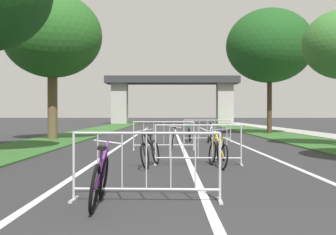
# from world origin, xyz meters

# --- Properties ---
(grass_verge_left) EXTENTS (3.08, 67.65, 0.05)m
(grass_verge_left) POSITION_xyz_m (-6.19, 27.67, 0.03)
(grass_verge_left) COLOR #2D5B26
(grass_verge_left) RESTS_ON ground
(grass_verge_right) EXTENTS (3.08, 67.65, 0.05)m
(grass_verge_right) POSITION_xyz_m (6.19, 27.67, 0.03)
(grass_verge_right) COLOR #2D5B26
(grass_verge_right) RESTS_ON ground
(sidewalk_path_right) EXTENTS (2.18, 67.65, 0.08)m
(sidewalk_path_right) POSITION_xyz_m (8.82, 27.67, 0.04)
(sidewalk_path_right) COLOR #9E9B93
(sidewalk_path_right) RESTS_ON ground
(lane_stripe_center) EXTENTS (0.14, 39.14, 0.01)m
(lane_stripe_center) POSITION_xyz_m (0.00, 19.57, 0.00)
(lane_stripe_center) COLOR silver
(lane_stripe_center) RESTS_ON ground
(lane_stripe_right_lane) EXTENTS (0.14, 39.14, 0.01)m
(lane_stripe_right_lane) POSITION_xyz_m (2.56, 19.57, 0.00)
(lane_stripe_right_lane) COLOR silver
(lane_stripe_right_lane) RESTS_ON ground
(lane_stripe_left_lane) EXTENTS (0.14, 39.14, 0.01)m
(lane_stripe_left_lane) POSITION_xyz_m (-2.56, 19.57, 0.00)
(lane_stripe_left_lane) COLOR silver
(lane_stripe_left_lane) RESTS_ON ground
(overpass_bridge) EXTENTS (18.12, 4.02, 6.44)m
(overpass_bridge) POSITION_xyz_m (0.00, 55.91, 4.53)
(overpass_bridge) COLOR #2D2D30
(overpass_bridge) RESTS_ON ground
(tree_left_oak_near) EXTENTS (5.04, 5.04, 7.47)m
(tree_left_oak_near) POSITION_xyz_m (-6.47, 19.58, 5.30)
(tree_left_oak_near) COLOR brown
(tree_left_oak_near) RESTS_ON ground
(tree_right_pine_near) EXTENTS (5.76, 5.76, 8.31)m
(tree_right_pine_near) POSITION_xyz_m (6.18, 26.13, 5.85)
(tree_right_pine_near) COLOR #3D2D1E
(tree_right_pine_near) RESTS_ON ground
(crowd_barrier_nearest) EXTENTS (2.29, 0.53, 1.05)m
(crowd_barrier_nearest) POSITION_xyz_m (-0.90, 4.44, 0.52)
(crowd_barrier_nearest) COLOR #ADADB2
(crowd_barrier_nearest) RESTS_ON ground
(crowd_barrier_second) EXTENTS (2.30, 0.53, 1.05)m
(crowd_barrier_second) POSITION_xyz_m (0.21, 9.00, 0.52)
(crowd_barrier_second) COLOR #ADADB2
(crowd_barrier_second) RESTS_ON ground
(crowd_barrier_third) EXTENTS (2.30, 0.58, 1.05)m
(crowd_barrier_third) POSITION_xyz_m (-0.73, 13.56, 0.52)
(crowd_barrier_third) COLOR #ADADB2
(crowd_barrier_third) RESTS_ON ground
(crowd_barrier_fourth) EXTENTS (2.29, 0.48, 1.05)m
(crowd_barrier_fourth) POSITION_xyz_m (1.29, 18.12, 0.52)
(crowd_barrier_fourth) COLOR #ADADB2
(crowd_barrier_fourth) RESTS_ON ground
(bicycle_teal_0) EXTENTS (0.46, 1.71, 0.90)m
(bicycle_teal_0) POSITION_xyz_m (0.47, 18.51, 0.36)
(bicycle_teal_0) COLOR black
(bicycle_teal_0) RESTS_ON ground
(bicycle_blue_1) EXTENTS (0.52, 1.67, 0.92)m
(bicycle_blue_1) POSITION_xyz_m (0.86, 9.47, 0.36)
(bicycle_blue_1) COLOR black
(bicycle_blue_1) RESTS_ON ground
(bicycle_silver_2) EXTENTS (0.44, 1.65, 0.90)m
(bicycle_silver_2) POSITION_xyz_m (-0.41, 13.00, 0.37)
(bicycle_silver_2) COLOR black
(bicycle_silver_2) RESTS_ON ground
(bicycle_white_3) EXTENTS (0.62, 1.68, 0.91)m
(bicycle_white_3) POSITION_xyz_m (1.40, 17.70, 0.36)
(bicycle_white_3) COLOR black
(bicycle_white_3) RESTS_ON ground
(bicycle_black_4) EXTENTS (0.71, 1.70, 0.97)m
(bicycle_black_4) POSITION_xyz_m (-1.02, 8.61, 0.36)
(bicycle_black_4) COLOR black
(bicycle_black_4) RESTS_ON ground
(bicycle_yellow_5) EXTENTS (0.50, 1.65, 0.91)m
(bicycle_yellow_5) POSITION_xyz_m (0.67, 8.51, 0.36)
(bicycle_yellow_5) COLOR black
(bicycle_yellow_5) RESTS_ON ground
(bicycle_purple_6) EXTENTS (0.43, 1.63, 0.93)m
(bicycle_purple_6) POSITION_xyz_m (-1.55, 4.07, 0.37)
(bicycle_purple_6) COLOR black
(bicycle_purple_6) RESTS_ON ground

